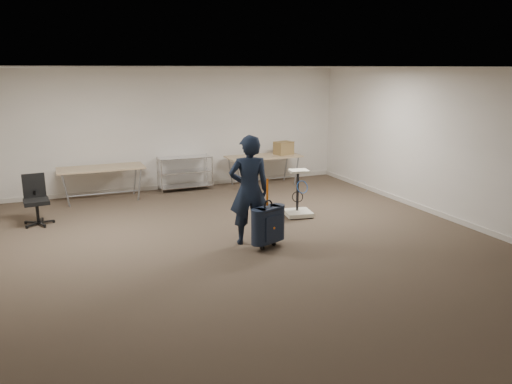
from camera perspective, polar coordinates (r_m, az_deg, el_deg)
name	(u,v)px	position (r m, az deg, el deg)	size (l,w,h in m)	color
ground	(252,247)	(8.06, -0.45, -6.29)	(9.00, 9.00, 0.00)	#46372A
room_shell	(224,220)	(9.27, -3.66, -3.26)	(8.00, 9.00, 9.00)	beige
folding_table_left	(101,170)	(11.21, -17.29, 2.45)	(1.80, 0.75, 0.73)	tan
folding_table_right	(264,158)	(12.13, 0.88, 3.92)	(1.80, 0.75, 0.73)	tan
wire_shelf	(185,172)	(11.80, -8.12, 2.32)	(1.22, 0.47, 0.80)	silver
person	(249,190)	(7.98, -0.78, 0.21)	(0.65, 0.43, 1.79)	black
suitcase	(268,225)	(7.90, 1.39, -3.77)	(0.47, 0.37, 1.13)	black
office_chair	(37,210)	(9.97, -23.74, -1.84)	(0.56, 0.56, 0.92)	black
equipment_cart	(298,204)	(9.68, 4.84, -1.38)	(0.57, 0.57, 0.91)	beige
cardboard_box	(284,148)	(12.32, 3.17, 5.04)	(0.42, 0.32, 0.32)	#926044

